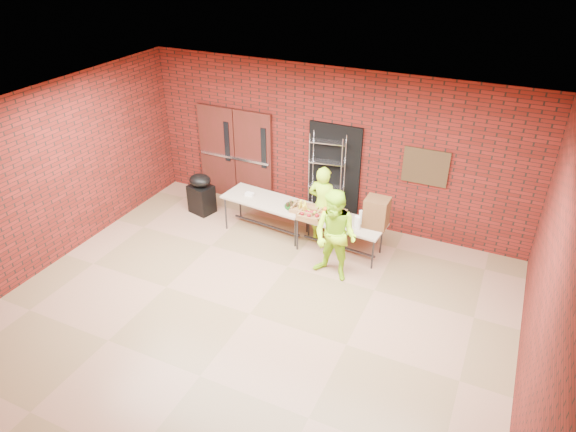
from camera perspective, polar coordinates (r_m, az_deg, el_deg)
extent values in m
cube|color=olive|center=(8.49, -4.27, -10.89)|extent=(8.00, 7.00, 0.04)
cube|color=silver|center=(6.83, -5.30, 10.15)|extent=(8.00, 7.00, 0.04)
cube|color=maroon|center=(10.40, 4.85, 7.70)|extent=(8.00, 0.04, 3.20)
cube|color=maroon|center=(5.49, -24.01, -19.05)|extent=(8.00, 0.04, 3.20)
cube|color=maroon|center=(9.96, -25.40, 3.74)|extent=(0.04, 7.00, 3.20)
cube|color=maroon|center=(6.82, 26.62, -8.85)|extent=(0.04, 7.00, 3.20)
cube|color=#4B1715|center=(11.65, -7.78, 7.10)|extent=(0.88, 0.08, 2.10)
cube|color=#4B1715|center=(11.21, -3.85, 6.40)|extent=(0.88, 0.08, 2.10)
cube|color=black|center=(11.35, -6.81, 8.19)|extent=(0.12, 0.02, 0.90)
cube|color=black|center=(10.93, -2.73, 7.50)|extent=(0.12, 0.02, 0.90)
cube|color=#B4B2B9|center=(11.40, -5.99, 6.42)|extent=(1.70, 0.04, 0.05)
cube|color=black|center=(10.53, 5.11, 4.72)|extent=(1.10, 0.06, 2.10)
cube|color=#3F2A19|center=(9.92, 15.04, 5.30)|extent=(0.85, 0.04, 0.70)
cube|color=tan|center=(10.21, -2.47, 1.76)|extent=(1.81, 0.90, 0.04)
cube|color=#313036|center=(10.50, -2.40, -1.04)|extent=(1.55, 0.20, 0.03)
cylinder|color=#313036|center=(10.94, -5.35, 1.57)|extent=(0.03, 0.03, 0.68)
cylinder|color=#313036|center=(10.33, 2.14, -0.16)|extent=(0.03, 0.03, 0.68)
cylinder|color=#313036|center=(10.51, -6.92, 0.19)|extent=(0.03, 0.03, 0.68)
cylinder|color=#313036|center=(9.87, 0.81, -1.70)|extent=(0.03, 0.03, 0.68)
cube|color=tan|center=(9.60, 5.81, -0.56)|extent=(1.73, 0.83, 0.04)
cube|color=#313036|center=(9.89, 5.64, -3.35)|extent=(1.49, 0.16, 0.03)
cylinder|color=#313036|center=(10.22, 2.32, -0.61)|extent=(0.03, 0.03, 0.65)
cylinder|color=#313036|center=(9.83, 10.34, -2.47)|extent=(0.03, 0.03, 0.65)
cylinder|color=#313036|center=(9.78, 1.04, -2.12)|extent=(0.03, 0.03, 0.65)
cylinder|color=#313036|center=(9.38, 9.40, -4.14)|extent=(0.03, 0.03, 0.65)
cube|color=#AE7246|center=(9.78, 1.86, 0.61)|extent=(0.48, 0.38, 0.08)
cube|color=#AE7246|center=(9.65, 4.89, 0.07)|extent=(0.50, 0.39, 0.08)
cube|color=#AE7246|center=(9.60, 2.51, -0.06)|extent=(0.45, 0.35, 0.07)
cylinder|color=#134813|center=(9.93, 0.80, 1.10)|extent=(0.42, 0.42, 0.02)
cube|color=white|center=(10.36, -4.29, 2.44)|extent=(0.17, 0.11, 0.06)
cube|color=brown|center=(9.37, 9.82, 0.40)|extent=(0.42, 0.38, 0.55)
cylinder|color=white|center=(9.36, 7.62, -0.60)|extent=(0.07, 0.07, 0.22)
cylinder|color=white|center=(9.29, 7.76, -0.78)|extent=(0.08, 0.08, 0.25)
cylinder|color=white|center=(9.49, 8.13, -0.09)|extent=(0.08, 0.08, 0.25)
cube|color=black|center=(11.23, -9.57, 1.89)|extent=(0.57, 0.51, 0.62)
ellipsoid|color=black|center=(11.03, -9.76, 3.93)|extent=(0.57, 0.51, 0.27)
imported|color=#B0F91B|center=(9.84, 3.85, 1.21)|extent=(0.60, 0.40, 1.60)
imported|color=#B0F91B|center=(8.82, 5.26, -2.24)|extent=(0.92, 0.77, 1.68)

